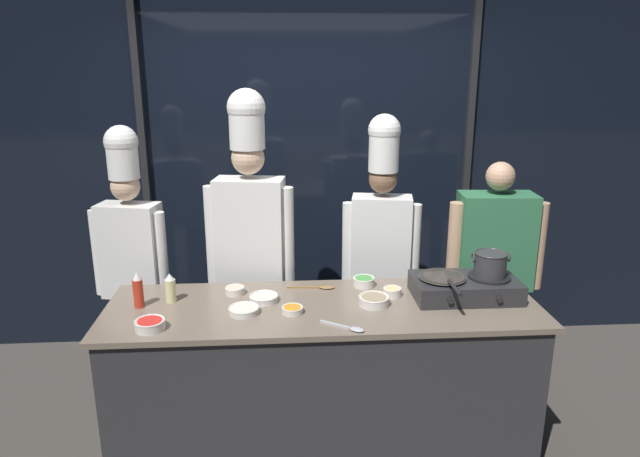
{
  "coord_description": "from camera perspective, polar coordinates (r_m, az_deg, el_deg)",
  "views": [
    {
      "loc": [
        -0.21,
        -2.77,
        2.15
      ],
      "look_at": [
        0.0,
        0.25,
        1.26
      ],
      "focal_mm": 32.0,
      "sensor_mm": 36.0,
      "label": 1
    }
  ],
  "objects": [
    {
      "name": "squeeze_bottle_oil",
      "position": [
        3.16,
        -14.74,
        -5.8
      ],
      "size": [
        0.06,
        0.06,
        0.16
      ],
      "color": "beige",
      "rests_on": "demo_counter"
    },
    {
      "name": "chef_sous",
      "position": [
        3.48,
        -6.98,
        0.14
      ],
      "size": [
        0.54,
        0.27,
        2.01
      ],
      "rotation": [
        0.0,
        0.0,
        2.99
      ],
      "color": "#232326",
      "rests_on": "ground_plane"
    },
    {
      "name": "serving_spoon_solid",
      "position": [
        3.26,
        0.09,
        -5.88
      ],
      "size": [
        0.27,
        0.06,
        0.02
      ],
      "color": "olive",
      "rests_on": "demo_counter"
    },
    {
      "name": "prep_bowl_mushrooms",
      "position": [
        3.05,
        5.41,
        -7.12
      ],
      "size": [
        0.16,
        0.16,
        0.05
      ],
      "color": "silver",
      "rests_on": "demo_counter"
    },
    {
      "name": "demo_counter",
      "position": [
        3.25,
        0.32,
        -15.02
      ],
      "size": [
        2.29,
        0.72,
        0.91
      ],
      "color": "#2D2D30",
      "rests_on": "ground_plane"
    },
    {
      "name": "portable_stove",
      "position": [
        3.22,
        14.31,
        -5.7
      ],
      "size": [
        0.57,
        0.34,
        0.12
      ],
      "color": "#28282B",
      "rests_on": "demo_counter"
    },
    {
      "name": "prep_bowl_bean_sprouts",
      "position": [
        2.97,
        -7.62,
        -8.04
      ],
      "size": [
        0.16,
        0.16,
        0.03
      ],
      "color": "silver",
      "rests_on": "demo_counter"
    },
    {
      "name": "stock_pot",
      "position": [
        3.22,
        16.67,
        -3.39
      ],
      "size": [
        0.2,
        0.18,
        0.13
      ],
      "color": "#333335",
      "rests_on": "portable_stove"
    },
    {
      "name": "prep_bowl_carrots",
      "position": [
        2.95,
        -2.78,
        -8.08
      ],
      "size": [
        0.11,
        0.11,
        0.04
      ],
      "color": "silver",
      "rests_on": "demo_counter"
    },
    {
      "name": "window_wall_back",
      "position": [
        4.35,
        -1.15,
        5.69
      ],
      "size": [
        5.69,
        0.09,
        2.7
      ],
      "color": "black",
      "rests_on": "ground_plane"
    },
    {
      "name": "frying_pan",
      "position": [
        3.15,
        12.18,
        -4.5
      ],
      "size": [
        0.26,
        0.44,
        0.04
      ],
      "color": "#38332D",
      "rests_on": "portable_stove"
    },
    {
      "name": "prep_bowl_chicken",
      "position": [
        3.2,
        -8.51,
        -6.1
      ],
      "size": [
        0.11,
        0.11,
        0.04
      ],
      "color": "silver",
      "rests_on": "demo_counter"
    },
    {
      "name": "prep_bowl_onion",
      "position": [
        3.1,
        -5.64,
        -6.89
      ],
      "size": [
        0.16,
        0.16,
        0.04
      ],
      "color": "silver",
      "rests_on": "demo_counter"
    },
    {
      "name": "prep_bowl_scallions",
      "position": [
        3.29,
        4.4,
        -5.26
      ],
      "size": [
        0.13,
        0.13,
        0.05
      ],
      "color": "silver",
      "rests_on": "demo_counter"
    },
    {
      "name": "squeeze_bottle_chili",
      "position": [
        3.13,
        -17.73,
        -5.92
      ],
      "size": [
        0.05,
        0.05,
        0.2
      ],
      "color": "red",
      "rests_on": "demo_counter"
    },
    {
      "name": "prep_bowl_ginger",
      "position": [
        3.17,
        7.24,
        -6.25
      ],
      "size": [
        0.1,
        0.1,
        0.05
      ],
      "color": "silver",
      "rests_on": "demo_counter"
    },
    {
      "name": "prep_bowl_bell_pepper",
      "position": [
        2.89,
        -16.64,
        -9.14
      ],
      "size": [
        0.15,
        0.15,
        0.05
      ],
      "color": "silver",
      "rests_on": "demo_counter"
    },
    {
      "name": "chef_line",
      "position": [
        3.66,
        6.14,
        -0.76
      ],
      "size": [
        0.49,
        0.26,
        1.85
      ],
      "rotation": [
        0.0,
        0.0,
        2.96
      ],
      "color": "#2D3856",
      "rests_on": "ground_plane"
    },
    {
      "name": "ground_plane",
      "position": [
        3.51,
        0.3,
        -21.41
      ],
      "size": [
        24.0,
        24.0,
        0.0
      ],
      "primitive_type": "plane",
      "color": "#47423D"
    },
    {
      "name": "person_guest",
      "position": [
        3.83,
        16.93,
        -2.91
      ],
      "size": [
        0.62,
        0.28,
        1.56
      ],
      "rotation": [
        0.0,
        0.0,
        3.07
      ],
      "color": "#2D3856",
      "rests_on": "ground_plane"
    },
    {
      "name": "chef_head",
      "position": [
        3.71,
        -18.39,
        -1.61
      ],
      "size": [
        0.47,
        0.26,
        1.8
      ],
      "rotation": [
        0.0,
        0.0,
        2.95
      ],
      "color": "#232326",
      "rests_on": "ground_plane"
    },
    {
      "name": "serving_spoon_slotted",
      "position": [
        2.78,
        3.08,
        -9.9
      ],
      "size": [
        0.21,
        0.16,
        0.02
      ],
      "color": "#B2B5BA",
      "rests_on": "demo_counter"
    }
  ]
}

